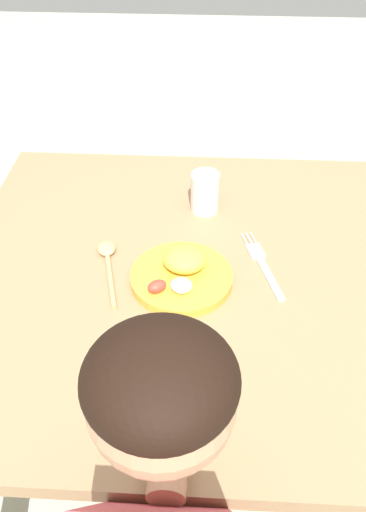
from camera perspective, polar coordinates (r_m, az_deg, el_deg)
name	(u,v)px	position (r m, az deg, el deg)	size (l,w,h in m)	color
ground_plane	(218,444)	(1.61, 3.75, -19.54)	(8.00, 8.00, 0.00)	#ADB199
dining_table	(229,304)	(1.15, 4.98, -5.19)	(1.14, 0.92, 0.66)	#92714E
plate	(182,273)	(1.05, -0.12, -1.85)	(0.20, 0.20, 0.06)	gold
fork	(263,264)	(1.11, 8.56, -0.91)	(0.08, 0.21, 0.01)	silver
spoon	(108,258)	(1.11, -8.09, -0.26)	(0.07, 0.20, 0.02)	tan
drinking_cup	(205,192)	(1.23, 2.38, 6.86)	(0.07, 0.07, 0.10)	silver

